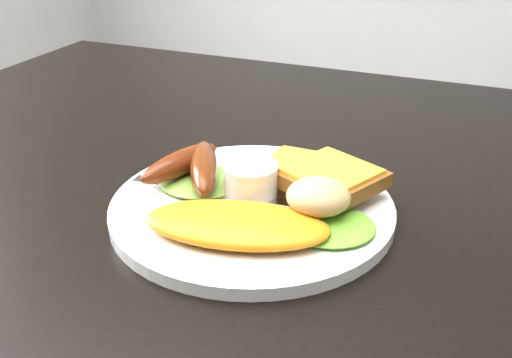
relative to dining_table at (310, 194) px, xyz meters
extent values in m
cube|color=black|center=(0.00, 0.00, 0.00)|extent=(1.20, 0.80, 0.04)
imported|color=navy|center=(0.09, 0.48, 0.00)|extent=(0.60, 0.48, 1.46)
cylinder|color=white|center=(-0.03, -0.10, 0.03)|extent=(0.27, 0.27, 0.01)
ellipsoid|color=#639E30|center=(-0.09, -0.08, 0.04)|extent=(0.09, 0.09, 0.01)
ellipsoid|color=green|center=(0.05, -0.11, 0.04)|extent=(0.09, 0.09, 0.01)
ellipsoid|color=#FD9C14|center=(-0.02, -0.15, 0.04)|extent=(0.17, 0.11, 0.02)
ellipsoid|color=#5B200B|center=(-0.11, -0.08, 0.05)|extent=(0.05, 0.11, 0.03)
ellipsoid|color=#5D2A10|center=(-0.09, -0.08, 0.05)|extent=(0.08, 0.11, 0.03)
cylinder|color=white|center=(-0.03, -0.08, 0.05)|extent=(0.06, 0.06, 0.03)
cube|color=olive|center=(0.00, -0.03, 0.04)|extent=(0.09, 0.09, 0.01)
cube|color=brown|center=(0.04, -0.06, 0.05)|extent=(0.11, 0.11, 0.01)
ellipsoid|color=beige|center=(0.04, -0.10, 0.06)|extent=(0.07, 0.07, 0.03)
cube|color=#ADAFB7|center=(-0.07, -0.09, 0.03)|extent=(0.17, 0.03, 0.00)
camera|label=1|loc=(0.16, -0.55, 0.31)|focal=42.00mm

